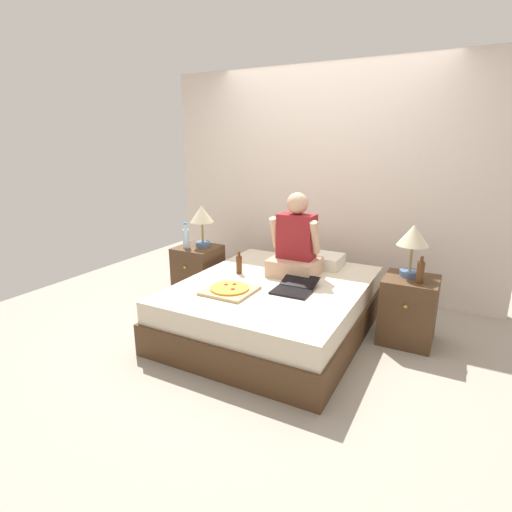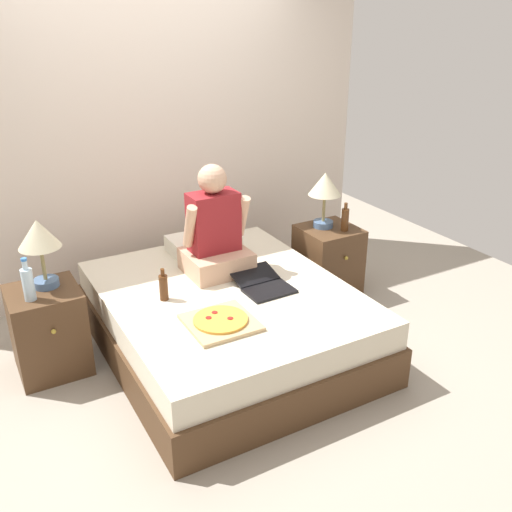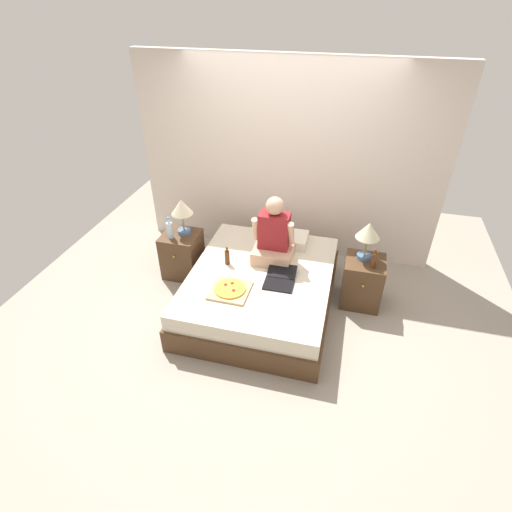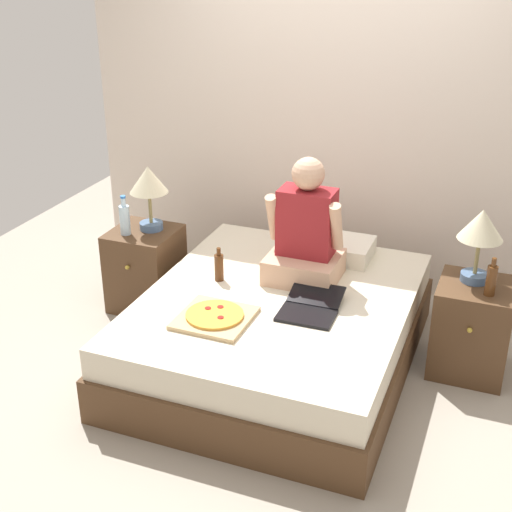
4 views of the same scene
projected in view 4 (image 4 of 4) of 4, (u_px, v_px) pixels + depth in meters
ground_plane at (276, 362)px, 4.46m from camera, size 5.87×5.87×0.00m
wall_back at (342, 117)px, 5.05m from camera, size 3.87×0.12×2.50m
bed at (277, 330)px, 4.36m from camera, size 1.58×1.92×0.46m
nightstand_left at (146, 269)px, 5.01m from camera, size 0.44×0.47×0.58m
lamp_on_left_nightstand at (149, 184)px, 4.78m from camera, size 0.26×0.26×0.45m
water_bottle at (125, 219)px, 4.79m from camera, size 0.07×0.07×0.28m
nightstand_right at (472, 328)px, 4.27m from camera, size 0.44×0.47×0.58m
lamp_on_right_nightstand at (481, 230)px, 4.06m from camera, size 0.26×0.26×0.45m
beer_bottle at (491, 280)px, 4.00m from camera, size 0.06×0.06×0.23m
pillow at (333, 248)px, 4.76m from camera, size 0.52×0.34×0.12m
person_seated at (306, 235)px, 4.38m from camera, size 0.47×0.40×0.78m
laptop at (310, 308)px, 4.09m from camera, size 0.32×0.42×0.07m
pizza_box at (215, 317)px, 4.00m from camera, size 0.40×0.40×0.05m
beer_bottle_on_bed at (219, 267)px, 4.42m from camera, size 0.06×0.06×0.22m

